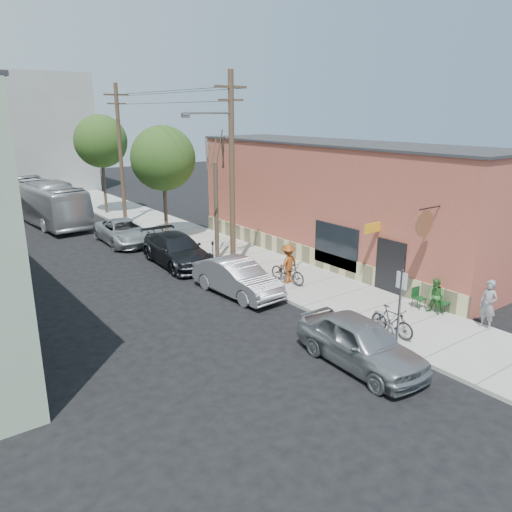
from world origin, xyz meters
TOP-DOWN VIEW (x-y plane):
  - ground at (0.00, 0.00)m, footprint 120.00×120.00m
  - sidewalk at (4.25, 11.00)m, footprint 4.50×58.00m
  - cafe_building at (8.99, 4.99)m, footprint 6.60×20.20m
  - sign_post at (2.35, -4.71)m, footprint 0.07×0.45m
  - parking_meter_near at (2.25, 1.80)m, footprint 0.14×0.14m
  - parking_meter_far at (2.25, 7.67)m, footprint 0.14×0.14m
  - utility_pole_near at (2.39, 5.98)m, footprint 3.57×0.28m
  - utility_pole_far at (2.45, 20.42)m, footprint 1.80×0.28m
  - tree_bare at (2.80, 8.10)m, footprint 0.24×0.24m
  - tree_leafy_mid at (2.80, 14.31)m, footprint 4.10×4.10m
  - tree_leafy_far at (2.80, 25.25)m, footprint 4.19×4.19m
  - patio_chair_a at (5.88, -3.07)m, footprint 0.55×0.55m
  - patio_chair_b at (6.20, -3.99)m, footprint 0.51×0.51m
  - patron_grey at (6.20, -5.90)m, footprint 0.55×0.76m
  - patron_green at (5.84, -3.88)m, footprint 0.65×0.80m
  - cyclist at (3.50, 2.77)m, footprint 1.35×0.91m
  - cyclist_bike at (3.50, 2.77)m, footprint 1.00×2.20m
  - parked_bike_a at (2.74, -4.15)m, footprint 0.62×1.89m
  - parked_bike_b at (2.54, -3.97)m, footprint 1.63×2.15m
  - car_0 at (0.27, -4.82)m, footprint 2.22×4.99m
  - car_1 at (0.80, 3.20)m, footprint 2.09×5.07m
  - car_2 at (0.80, 9.09)m, footprint 2.73×5.96m
  - car_3 at (0.25, 15.27)m, footprint 2.81×5.66m
  - bus at (-2.06, 24.67)m, footprint 3.47×11.75m

SIDE VIEW (x-z plane):
  - ground at x=0.00m, z-range 0.00..0.00m
  - sidewalk at x=4.25m, z-range 0.00..0.15m
  - patio_chair_a at x=5.88m, z-range 0.15..1.03m
  - patio_chair_b at x=6.20m, z-range 0.15..1.03m
  - parked_bike_b at x=2.54m, z-range 0.15..1.23m
  - cyclist_bike at x=3.50m, z-range 0.15..1.26m
  - parked_bike_a at x=2.74m, z-range 0.15..1.27m
  - car_3 at x=0.25m, z-range 0.00..1.54m
  - car_1 at x=0.80m, z-range 0.00..1.63m
  - car_0 at x=0.27m, z-range 0.00..1.67m
  - car_2 at x=0.80m, z-range 0.00..1.69m
  - patron_green at x=5.84m, z-range 0.15..1.67m
  - parking_meter_near at x=2.25m, z-range 0.36..1.60m
  - parking_meter_far at x=2.25m, z-range 0.36..1.60m
  - cyclist at x=3.50m, z-range 0.15..2.08m
  - patron_grey at x=6.20m, z-range 0.15..2.10m
  - bus at x=-2.06m, z-range 0.00..3.23m
  - sign_post at x=2.35m, z-range 0.43..3.23m
  - tree_bare at x=2.80m, z-range 0.15..5.58m
  - cafe_building at x=8.99m, z-range 0.00..6.61m
  - utility_pole_far at x=2.45m, z-range 0.34..10.34m
  - tree_leafy_mid at x=2.80m, z-range 1.72..8.99m
  - utility_pole_near at x=2.39m, z-range 0.41..10.41m
  - tree_leafy_far at x=2.80m, z-range 1.98..9.86m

